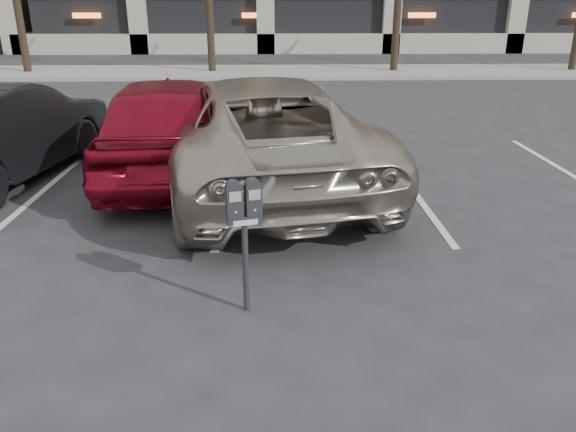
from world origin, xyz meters
TOP-DOWN VIEW (x-y plane):
  - ground at (0.00, 0.00)m, footprint 140.00×140.00m
  - sidewalk at (0.00, 16.00)m, footprint 80.00×4.00m
  - stall_lines at (-1.40, 2.30)m, footprint 16.90×5.20m
  - parking_meter at (-0.98, -1.58)m, footprint 0.34×0.20m
  - suv_silver at (-0.93, 2.20)m, footprint 3.90×6.44m
  - car_red at (-2.38, 2.82)m, footprint 2.29×4.98m

SIDE VIEW (x-z plane):
  - ground at x=0.00m, z-range 0.00..0.00m
  - stall_lines at x=-1.40m, z-range 0.00..0.01m
  - sidewalk at x=0.00m, z-range 0.00..0.12m
  - car_red at x=-2.38m, z-range 0.00..1.65m
  - suv_silver at x=-0.93m, z-range 0.00..1.67m
  - parking_meter at x=-0.98m, z-range 0.33..1.58m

